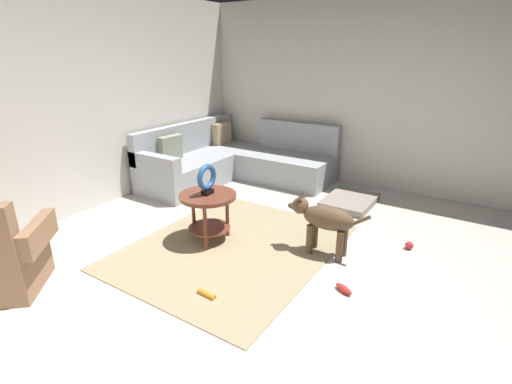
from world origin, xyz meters
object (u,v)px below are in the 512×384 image
Objects in this scene: sectional_couch at (233,162)px; dog at (324,220)px; dog_toy_rope at (207,294)px; dog_toy_bone at (344,289)px; side_table at (208,205)px; dog_toy_ball at (409,245)px; dog_bed_mat at (350,201)px; torus_sculpture at (207,179)px.

dog is (-1.44, -2.16, 0.09)m from sectional_couch.
dog_toy_bone reaches higher than dog_toy_rope.
sectional_couch reaches higher than side_table.
dog is 0.99m from dog_toy_ball.
sectional_couch is at bearing 89.84° from dog_bed_mat.
dog_toy_bone is at bearing -53.86° from dog_toy_rope.
dog_toy_ball is at bearing -62.57° from torus_sculpture.
dog_toy_bone is at bearing -94.34° from side_table.
dog_bed_mat is 1.49m from dog.
torus_sculpture reaches higher than side_table.
dog_toy_ball is at bearing -15.47° from dog_toy_bone.
side_table is 3.33× the size of dog_toy_bone.
dog_bed_mat is at bearing -90.16° from sectional_couch.
side_table reaches higher than dog_toy_rope.
torus_sculpture is 1.81× the size of dog_toy_bone.
side_table is 0.71× the size of dog.
dog is at bearing -70.97° from torus_sculpture.
sectional_couch is 1.96m from dog_bed_mat.
sectional_couch reaches higher than dog_toy_rope.
dog_toy_ball is 1.14m from dog_toy_bone.
dog is at bearing -23.26° from dog_toy_rope.
dog_toy_ball reaches higher than dog_toy_rope.
dog_toy_rope is (-0.81, -0.63, -0.69)m from torus_sculpture.
dog_bed_mat is (-0.01, -1.94, -0.24)m from sectional_couch.
dog reaches higher than dog_toy_bone.
sectional_couch is at bearing 73.38° from dog_toy_ball.
dog_toy_ball is (0.98, -1.88, -0.67)m from torus_sculpture.
dog_bed_mat is at bearing -26.82° from torus_sculpture.
side_table is at bearing 37.84° from dog_toy_rope.
dog_toy_ball is at bearing -34.98° from dog_toy_rope.
dog_toy_rope is 1.17m from dog_toy_bone.
dog is 10.14× the size of dog_toy_ball.
torus_sculpture is at bearing -151.13° from sectional_couch.
dog_toy_rope is (-2.65, -1.64, -0.26)m from sectional_couch.
dog_toy_ball is (-0.86, -0.95, -0.00)m from dog_bed_mat.
dog reaches higher than dog_toy_rope.
dog_toy_ball is (0.58, -0.73, -0.34)m from dog.
sectional_couch is 3.26m from dog_toy_bone.
dog_toy_ball is at bearing -62.57° from side_table.
dog is (0.40, -1.15, -0.33)m from torus_sculpture.
torus_sculpture is at bearing 85.66° from dog_toy_bone.
dog_toy_bone is at bearing -161.61° from dog_bed_mat.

